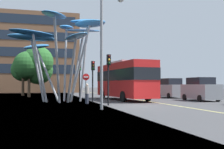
{
  "coord_description": "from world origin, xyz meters",
  "views": [
    {
      "loc": [
        -6.74,
        -18.93,
        1.55
      ],
      "look_at": [
        -0.18,
        6.62,
        2.5
      ],
      "focal_mm": 44.47,
      "sensor_mm": 36.0,
      "label": 1
    }
  ],
  "objects_px": {
    "car_side_street": "(156,88)",
    "car_parked_far": "(171,89)",
    "car_far_side": "(137,88)",
    "leaf_sculpture": "(61,35)",
    "traffic_light_kerb_far": "(93,72)",
    "red_bus": "(124,79)",
    "traffic_light_kerb_near": "(109,69)",
    "pedestrian": "(87,94)",
    "car_parked_mid": "(201,90)",
    "traffic_light_island_mid": "(80,73)",
    "street_lamp": "(107,35)",
    "no_entry_sign": "(86,83)"
  },
  "relations": [
    {
      "from": "car_side_street",
      "to": "car_parked_far",
      "type": "bearing_deg",
      "value": -96.25
    },
    {
      "from": "car_side_street",
      "to": "car_far_side",
      "type": "xyz_separation_m",
      "value": [
        -0.2,
        7.18,
        -0.08
      ]
    },
    {
      "from": "leaf_sculpture",
      "to": "traffic_light_kerb_far",
      "type": "xyz_separation_m",
      "value": [
        2.67,
        -1.38,
        -3.39
      ]
    },
    {
      "from": "red_bus",
      "to": "traffic_light_kerb_near",
      "type": "height_order",
      "value": "red_bus"
    },
    {
      "from": "pedestrian",
      "to": "car_side_street",
      "type": "bearing_deg",
      "value": 48.65
    },
    {
      "from": "car_far_side",
      "to": "car_side_street",
      "type": "bearing_deg",
      "value": -88.41
    },
    {
      "from": "traffic_light_kerb_far",
      "to": "car_parked_mid",
      "type": "xyz_separation_m",
      "value": [
        10.37,
        -0.22,
        -1.54
      ]
    },
    {
      "from": "traffic_light_island_mid",
      "to": "car_parked_mid",
      "type": "relative_size",
      "value": 0.9
    },
    {
      "from": "pedestrian",
      "to": "car_parked_far",
      "type": "bearing_deg",
      "value": 33.76
    },
    {
      "from": "traffic_light_kerb_far",
      "to": "car_side_street",
      "type": "height_order",
      "value": "traffic_light_kerb_far"
    },
    {
      "from": "car_parked_mid",
      "to": "street_lamp",
      "type": "xyz_separation_m",
      "value": [
        -10.76,
        -6.72,
        3.58
      ]
    },
    {
      "from": "car_parked_mid",
      "to": "no_entry_sign",
      "type": "height_order",
      "value": "no_entry_sign"
    },
    {
      "from": "leaf_sculpture",
      "to": "car_far_side",
      "type": "xyz_separation_m",
      "value": [
        13.51,
        17.76,
        -5.01
      ]
    },
    {
      "from": "car_parked_far",
      "to": "pedestrian",
      "type": "height_order",
      "value": "car_parked_far"
    },
    {
      "from": "leaf_sculpture",
      "to": "traffic_light_island_mid",
      "type": "relative_size",
      "value": 2.47
    },
    {
      "from": "car_side_street",
      "to": "pedestrian",
      "type": "distance_m",
      "value": 17.86
    },
    {
      "from": "traffic_light_kerb_near",
      "to": "car_far_side",
      "type": "relative_size",
      "value": 0.93
    },
    {
      "from": "car_far_side",
      "to": "no_entry_sign",
      "type": "distance_m",
      "value": 21.88
    },
    {
      "from": "red_bus",
      "to": "street_lamp",
      "type": "xyz_separation_m",
      "value": [
        -4.09,
        -9.88,
        2.51
      ]
    },
    {
      "from": "no_entry_sign",
      "to": "red_bus",
      "type": "bearing_deg",
      "value": 30.31
    },
    {
      "from": "car_parked_far",
      "to": "car_far_side",
      "type": "distance_m",
      "value": 13.14
    },
    {
      "from": "leaf_sculpture",
      "to": "car_side_street",
      "type": "xyz_separation_m",
      "value": [
        13.71,
        10.58,
        -4.93
      ]
    },
    {
      "from": "car_parked_far",
      "to": "no_entry_sign",
      "type": "distance_m",
      "value": 12.26
    },
    {
      "from": "red_bus",
      "to": "no_entry_sign",
      "type": "height_order",
      "value": "red_bus"
    },
    {
      "from": "street_lamp",
      "to": "car_side_street",
      "type": "bearing_deg",
      "value": 58.84
    },
    {
      "from": "red_bus",
      "to": "street_lamp",
      "type": "height_order",
      "value": "street_lamp"
    },
    {
      "from": "traffic_light_island_mid",
      "to": "car_parked_mid",
      "type": "height_order",
      "value": "traffic_light_island_mid"
    },
    {
      "from": "red_bus",
      "to": "car_parked_mid",
      "type": "xyz_separation_m",
      "value": [
        6.66,
        -3.16,
        -1.07
      ]
    },
    {
      "from": "red_bus",
      "to": "car_parked_mid",
      "type": "bearing_deg",
      "value": -25.38
    },
    {
      "from": "traffic_light_kerb_far",
      "to": "pedestrian",
      "type": "distance_m",
      "value": 2.42
    },
    {
      "from": "no_entry_sign",
      "to": "car_parked_mid",
      "type": "bearing_deg",
      "value": -3.57
    },
    {
      "from": "traffic_light_kerb_far",
      "to": "pedestrian",
      "type": "height_order",
      "value": "traffic_light_kerb_far"
    },
    {
      "from": "car_parked_mid",
      "to": "car_parked_far",
      "type": "relative_size",
      "value": 1.03
    },
    {
      "from": "traffic_light_island_mid",
      "to": "pedestrian",
      "type": "xyz_separation_m",
      "value": [
        -0.65,
        -9.06,
        -2.03
      ]
    },
    {
      "from": "street_lamp",
      "to": "car_parked_mid",
      "type": "bearing_deg",
      "value": 31.99
    },
    {
      "from": "car_parked_mid",
      "to": "no_entry_sign",
      "type": "xyz_separation_m",
      "value": [
        -10.91,
        0.68,
        0.62
      ]
    },
    {
      "from": "leaf_sculpture",
      "to": "no_entry_sign",
      "type": "relative_size",
      "value": 3.88
    },
    {
      "from": "street_lamp",
      "to": "no_entry_sign",
      "type": "height_order",
      "value": "street_lamp"
    },
    {
      "from": "traffic_light_kerb_far",
      "to": "car_parked_mid",
      "type": "distance_m",
      "value": 10.49
    },
    {
      "from": "red_bus",
      "to": "street_lamp",
      "type": "relative_size",
      "value": 1.46
    },
    {
      "from": "traffic_light_island_mid",
      "to": "car_side_street",
      "type": "bearing_deg",
      "value": 21.28
    },
    {
      "from": "leaf_sculpture",
      "to": "traffic_light_kerb_far",
      "type": "height_order",
      "value": "leaf_sculpture"
    },
    {
      "from": "traffic_light_kerb_near",
      "to": "traffic_light_kerb_far",
      "type": "xyz_separation_m",
      "value": [
        -0.45,
        3.9,
        -0.13
      ]
    },
    {
      "from": "car_far_side",
      "to": "pedestrian",
      "type": "distance_m",
      "value": 23.63
    },
    {
      "from": "car_far_side",
      "to": "street_lamp",
      "type": "height_order",
      "value": "street_lamp"
    },
    {
      "from": "traffic_light_kerb_near",
      "to": "pedestrian",
      "type": "height_order",
      "value": "traffic_light_kerb_near"
    },
    {
      "from": "red_bus",
      "to": "car_parked_far",
      "type": "distance_m",
      "value": 7.42
    },
    {
      "from": "street_lamp",
      "to": "leaf_sculpture",
      "type": "bearing_deg",
      "value": 105.38
    },
    {
      "from": "pedestrian",
      "to": "red_bus",
      "type": "bearing_deg",
      "value": 44.5
    },
    {
      "from": "red_bus",
      "to": "street_lamp",
      "type": "distance_m",
      "value": 10.99
    }
  ]
}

